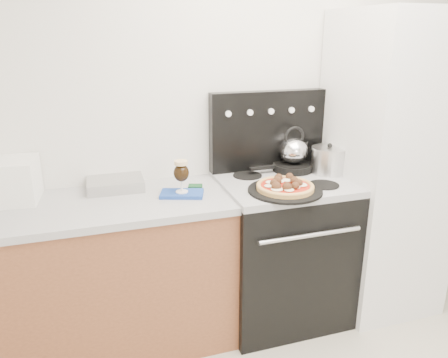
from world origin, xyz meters
name	(u,v)px	position (x,y,z in m)	size (l,w,h in m)	color
room_shell	(367,171)	(0.00, 0.29, 1.25)	(3.52, 3.01, 2.52)	#BCB49E
base_cabinet	(102,280)	(-1.02, 1.20, 0.43)	(1.45, 0.60, 0.86)	brown
countertop	(94,206)	(-1.02, 1.20, 0.88)	(1.48, 0.63, 0.04)	#B1B1B5
stove_body	(281,252)	(0.08, 1.18, 0.44)	(0.76, 0.65, 0.88)	black
cooktop	(284,184)	(0.08, 1.18, 0.90)	(0.76, 0.65, 0.04)	#ADADB2
backguard	(267,130)	(0.08, 1.45, 1.17)	(0.76, 0.08, 0.50)	black
fridge	(386,166)	(0.78, 1.15, 0.95)	(0.64, 0.68, 1.90)	silver
toaster_oven	(1,181)	(-1.48, 1.37, 1.01)	(0.37, 0.27, 0.23)	white
foil_sheet	(115,184)	(-0.89, 1.39, 0.93)	(0.32, 0.23, 0.06)	silver
oven_mitt	(182,194)	(-0.55, 1.16, 0.91)	(0.24, 0.14, 0.02)	#1F45A5
beer_glass	(181,176)	(-0.55, 1.16, 1.01)	(0.09, 0.09, 0.19)	black
pizza_pan	(285,190)	(0.00, 1.00, 0.93)	(0.42, 0.42, 0.01)	black
pizza	(285,185)	(0.00, 1.00, 0.96)	(0.32, 0.32, 0.05)	tan
skillet	(293,167)	(0.22, 1.34, 0.94)	(0.26, 0.26, 0.05)	black
tea_kettle	(294,148)	(0.22, 1.34, 1.07)	(0.18, 0.18, 0.20)	silver
stock_pot	(329,161)	(0.41, 1.23, 1.00)	(0.21, 0.21, 0.16)	silver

